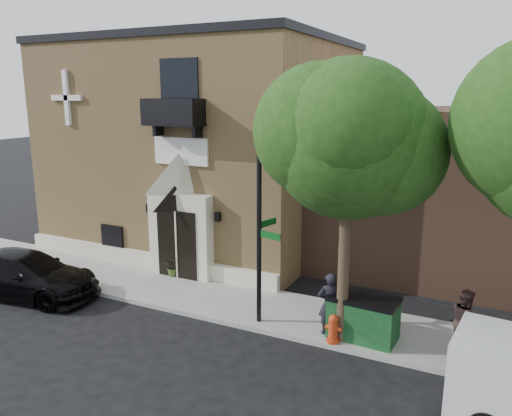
{
  "coord_description": "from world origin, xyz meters",
  "views": [
    {
      "loc": [
        9.58,
        -12.27,
        7.0
      ],
      "look_at": [
        2.54,
        2.0,
        3.32
      ],
      "focal_mm": 35.0,
      "sensor_mm": 36.0,
      "label": 1
    }
  ],
  "objects_px": {
    "dumpster": "(363,317)",
    "pedestrian_far": "(465,321)",
    "fire_hydrant": "(333,329)",
    "street_sign": "(260,235)",
    "black_sedan": "(25,274)",
    "pedestrian_near": "(329,304)"
  },
  "relations": [
    {
      "from": "black_sedan",
      "to": "street_sign",
      "type": "height_order",
      "value": "street_sign"
    },
    {
      "from": "black_sedan",
      "to": "fire_hydrant",
      "type": "height_order",
      "value": "black_sedan"
    },
    {
      "from": "street_sign",
      "to": "black_sedan",
      "type": "bearing_deg",
      "value": -155.39
    },
    {
      "from": "black_sedan",
      "to": "dumpster",
      "type": "xyz_separation_m",
      "value": [
        11.52,
        1.88,
        0.0
      ]
    },
    {
      "from": "street_sign",
      "to": "pedestrian_far",
      "type": "bearing_deg",
      "value": 21.74
    },
    {
      "from": "pedestrian_near",
      "to": "pedestrian_far",
      "type": "bearing_deg",
      "value": 158.04
    },
    {
      "from": "street_sign",
      "to": "pedestrian_near",
      "type": "distance_m",
      "value": 2.82
    },
    {
      "from": "black_sedan",
      "to": "street_sign",
      "type": "distance_m",
      "value": 8.81
    },
    {
      "from": "black_sedan",
      "to": "pedestrian_near",
      "type": "height_order",
      "value": "pedestrian_near"
    },
    {
      "from": "street_sign",
      "to": "fire_hydrant",
      "type": "height_order",
      "value": "street_sign"
    },
    {
      "from": "pedestrian_near",
      "to": "pedestrian_far",
      "type": "distance_m",
      "value": 3.65
    },
    {
      "from": "street_sign",
      "to": "dumpster",
      "type": "xyz_separation_m",
      "value": [
        3.11,
        0.32,
        -2.1
      ]
    },
    {
      "from": "dumpster",
      "to": "pedestrian_near",
      "type": "height_order",
      "value": "pedestrian_near"
    },
    {
      "from": "dumpster",
      "to": "pedestrian_far",
      "type": "distance_m",
      "value": 2.69
    },
    {
      "from": "dumpster",
      "to": "pedestrian_near",
      "type": "bearing_deg",
      "value": -166.56
    },
    {
      "from": "street_sign",
      "to": "dumpster",
      "type": "bearing_deg",
      "value": 20.1
    },
    {
      "from": "street_sign",
      "to": "dumpster",
      "type": "height_order",
      "value": "street_sign"
    },
    {
      "from": "black_sedan",
      "to": "dumpster",
      "type": "relative_size",
      "value": 2.72
    },
    {
      "from": "street_sign",
      "to": "pedestrian_far",
      "type": "distance_m",
      "value": 6.09
    },
    {
      "from": "street_sign",
      "to": "pedestrian_near",
      "type": "relative_size",
      "value": 2.95
    },
    {
      "from": "fire_hydrant",
      "to": "pedestrian_far",
      "type": "xyz_separation_m",
      "value": [
        3.32,
        1.06,
        0.48
      ]
    },
    {
      "from": "fire_hydrant",
      "to": "pedestrian_far",
      "type": "height_order",
      "value": "pedestrian_far"
    }
  ]
}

